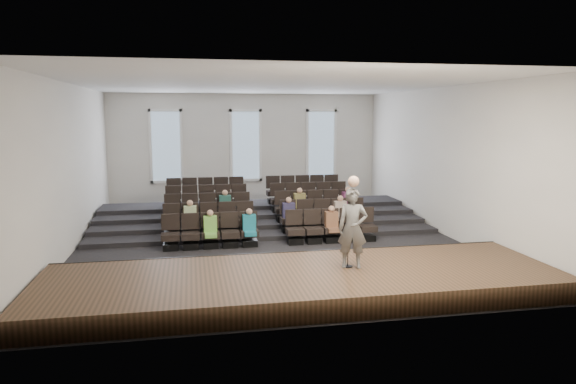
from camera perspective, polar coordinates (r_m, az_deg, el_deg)
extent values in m
plane|color=black|center=(16.82, -2.05, -5.40)|extent=(14.00, 14.00, 0.00)
cube|color=white|center=(16.36, -2.15, 11.89)|extent=(12.00, 14.00, 0.02)
cube|color=silver|center=(23.34, -4.72, 4.70)|extent=(12.00, 0.04, 5.00)
cube|color=silver|center=(9.57, 4.28, -0.80)|extent=(12.00, 0.04, 5.00)
cube|color=silver|center=(16.60, -23.13, 2.49)|extent=(0.04, 14.00, 5.00)
cube|color=silver|center=(18.30, 16.90, 3.31)|extent=(0.04, 14.00, 5.00)
cube|color=#4C3220|center=(11.93, 1.73, -10.03)|extent=(11.80, 3.60, 0.50)
cube|color=black|center=(13.59, 0.10, -7.70)|extent=(11.80, 0.06, 0.52)
cube|color=black|center=(19.05, -3.12, -3.52)|extent=(11.80, 4.80, 0.15)
cube|color=black|center=(19.54, -3.33, -2.99)|extent=(11.80, 3.75, 0.30)
cube|color=black|center=(20.04, -3.53, -2.49)|extent=(11.80, 2.70, 0.45)
cube|color=black|center=(20.54, -3.72, -2.01)|extent=(11.80, 1.65, 0.60)
cube|color=black|center=(16.05, -12.88, -5.93)|extent=(0.47, 0.43, 0.20)
cube|color=black|center=(15.97, -12.92, -4.85)|extent=(0.55, 0.50, 0.19)
cube|color=black|center=(16.09, -12.94, -3.26)|extent=(0.55, 0.08, 0.50)
cube|color=black|center=(16.03, -10.73, -5.88)|extent=(0.47, 0.43, 0.20)
cube|color=black|center=(15.96, -10.76, -4.80)|extent=(0.55, 0.50, 0.19)
cube|color=black|center=(16.08, -10.80, -3.21)|extent=(0.55, 0.08, 0.50)
cube|color=black|center=(16.04, -8.57, -5.81)|extent=(0.47, 0.43, 0.20)
cube|color=black|center=(15.97, -8.60, -4.74)|extent=(0.55, 0.50, 0.19)
cube|color=black|center=(16.09, -8.66, -3.14)|extent=(0.55, 0.08, 0.50)
cube|color=black|center=(16.07, -6.42, -5.74)|extent=(0.47, 0.43, 0.20)
cube|color=black|center=(16.00, -6.44, -4.67)|extent=(0.55, 0.50, 0.19)
cube|color=black|center=(16.12, -6.52, -3.08)|extent=(0.55, 0.08, 0.50)
cube|color=black|center=(16.13, -4.29, -5.66)|extent=(0.47, 0.43, 0.20)
cube|color=black|center=(16.06, -4.30, -4.59)|extent=(0.55, 0.50, 0.19)
cube|color=black|center=(16.17, -4.40, -3.01)|extent=(0.55, 0.08, 0.50)
cube|color=black|center=(16.35, 0.79, -5.45)|extent=(0.47, 0.43, 0.20)
cube|color=black|center=(16.28, 0.79, -4.39)|extent=(0.55, 0.50, 0.19)
cube|color=black|center=(16.39, 0.65, -2.83)|extent=(0.55, 0.08, 0.50)
cube|color=black|center=(16.48, 2.84, -5.35)|extent=(0.47, 0.43, 0.20)
cube|color=black|center=(16.41, 2.85, -4.29)|extent=(0.55, 0.50, 0.19)
cube|color=black|center=(16.52, 2.69, -2.75)|extent=(0.55, 0.08, 0.50)
cube|color=black|center=(16.63, 4.86, -5.24)|extent=(0.47, 0.43, 0.20)
cube|color=black|center=(16.55, 4.87, -4.20)|extent=(0.55, 0.50, 0.19)
cube|color=black|center=(16.67, 4.70, -2.67)|extent=(0.55, 0.08, 0.50)
cube|color=black|center=(16.79, 6.84, -5.13)|extent=(0.47, 0.43, 0.20)
cube|color=black|center=(16.72, 6.86, -4.10)|extent=(0.55, 0.50, 0.19)
cube|color=black|center=(16.84, 6.67, -2.58)|extent=(0.55, 0.08, 0.50)
cube|color=black|center=(16.98, 8.78, -5.02)|extent=(0.47, 0.43, 0.20)
cube|color=black|center=(16.91, 8.80, -4.00)|extent=(0.55, 0.50, 0.19)
cube|color=black|center=(17.02, 8.60, -2.50)|extent=(0.55, 0.08, 0.50)
cube|color=black|center=(17.03, -12.78, -4.57)|extent=(0.47, 0.43, 0.20)
cube|color=black|center=(16.97, -12.81, -3.55)|extent=(0.55, 0.50, 0.19)
cube|color=black|center=(17.09, -12.83, -2.06)|extent=(0.55, 0.08, 0.50)
cube|color=black|center=(17.02, -10.75, -4.52)|extent=(0.47, 0.43, 0.20)
cube|color=black|center=(16.95, -10.78, -3.50)|extent=(0.55, 0.50, 0.19)
cube|color=black|center=(17.08, -10.82, -2.01)|extent=(0.55, 0.08, 0.50)
cube|color=black|center=(17.03, -8.73, -4.46)|extent=(0.47, 0.43, 0.20)
cube|color=black|center=(16.96, -8.75, -3.44)|extent=(0.55, 0.50, 0.19)
cube|color=black|center=(17.09, -8.81, -1.95)|extent=(0.55, 0.08, 0.50)
cube|color=black|center=(17.06, -6.71, -4.40)|extent=(0.47, 0.43, 0.20)
cube|color=black|center=(16.99, -6.72, -3.38)|extent=(0.55, 0.50, 0.19)
cube|color=black|center=(17.12, -6.80, -1.89)|extent=(0.55, 0.08, 0.50)
cube|color=black|center=(17.11, -4.70, -4.33)|extent=(0.47, 0.43, 0.20)
cube|color=black|center=(17.04, -4.71, -3.31)|extent=(0.55, 0.50, 0.19)
cube|color=black|center=(17.17, -4.80, -1.83)|extent=(0.55, 0.08, 0.50)
cube|color=black|center=(17.32, 0.09, -4.14)|extent=(0.47, 0.43, 0.20)
cube|color=black|center=(17.25, 0.09, -3.14)|extent=(0.55, 0.50, 0.19)
cube|color=black|center=(17.38, -0.04, -1.67)|extent=(0.55, 0.08, 0.50)
cube|color=black|center=(17.44, 2.03, -4.06)|extent=(0.47, 0.43, 0.20)
cube|color=black|center=(17.37, 2.04, -3.06)|extent=(0.55, 0.50, 0.19)
cube|color=black|center=(17.50, 1.89, -1.61)|extent=(0.55, 0.08, 0.50)
cube|color=black|center=(17.58, 3.94, -3.97)|extent=(0.47, 0.43, 0.20)
cube|color=black|center=(17.51, 3.95, -2.98)|extent=(0.55, 0.50, 0.19)
cube|color=black|center=(17.64, 3.79, -1.54)|extent=(0.55, 0.08, 0.50)
cube|color=black|center=(17.74, 5.82, -3.88)|extent=(0.47, 0.43, 0.20)
cube|color=black|center=(17.67, 5.84, -2.90)|extent=(0.55, 0.50, 0.19)
cube|color=black|center=(17.80, 5.67, -1.47)|extent=(0.55, 0.08, 0.50)
cube|color=black|center=(17.92, 7.67, -3.79)|extent=(0.47, 0.43, 0.20)
cube|color=black|center=(17.85, 7.69, -2.82)|extent=(0.55, 0.50, 0.19)
cube|color=black|center=(17.97, 7.50, -1.41)|extent=(0.55, 0.08, 0.50)
cube|color=black|center=(18.03, -12.68, -3.36)|extent=(0.47, 0.42, 0.20)
cube|color=black|center=(17.97, -12.72, -2.39)|extent=(0.55, 0.50, 0.19)
cube|color=black|center=(18.10, -12.74, -0.99)|extent=(0.55, 0.08, 0.50)
cube|color=black|center=(18.01, -10.77, -3.31)|extent=(0.47, 0.42, 0.20)
cube|color=black|center=(17.95, -10.80, -2.34)|extent=(0.55, 0.50, 0.19)
cube|color=black|center=(18.09, -10.84, -0.94)|extent=(0.55, 0.08, 0.50)
cube|color=black|center=(18.02, -8.86, -3.25)|extent=(0.47, 0.42, 0.20)
cube|color=black|center=(17.96, -8.89, -2.29)|extent=(0.55, 0.50, 0.19)
cube|color=black|center=(18.10, -8.94, -0.89)|extent=(0.55, 0.08, 0.50)
cube|color=black|center=(18.05, -6.96, -3.20)|extent=(0.47, 0.42, 0.20)
cube|color=black|center=(17.99, -6.98, -2.23)|extent=(0.55, 0.50, 0.19)
cube|color=black|center=(18.13, -7.04, -0.83)|extent=(0.55, 0.08, 0.50)
cube|color=black|center=(18.10, -5.06, -3.13)|extent=(0.47, 0.42, 0.20)
cube|color=black|center=(18.04, -5.07, -2.17)|extent=(0.55, 0.50, 0.19)
cube|color=black|center=(18.17, -5.16, -0.78)|extent=(0.55, 0.08, 0.50)
cube|color=black|center=(18.29, -0.53, -2.97)|extent=(0.47, 0.42, 0.20)
cube|color=black|center=(18.24, -0.53, -2.02)|extent=(0.55, 0.50, 0.19)
cube|color=black|center=(18.37, -0.65, -0.64)|extent=(0.55, 0.08, 0.50)
cube|color=black|center=(18.41, 1.31, -2.90)|extent=(0.47, 0.42, 0.20)
cube|color=black|center=(18.35, 1.31, -1.95)|extent=(0.55, 0.50, 0.19)
cube|color=black|center=(18.48, 1.18, -0.59)|extent=(0.55, 0.08, 0.50)
cube|color=black|center=(18.54, 3.12, -2.83)|extent=(0.47, 0.42, 0.20)
cube|color=black|center=(18.48, 3.13, -1.89)|extent=(0.55, 0.50, 0.19)
cube|color=black|center=(18.61, 2.99, -0.53)|extent=(0.55, 0.08, 0.50)
cube|color=black|center=(18.69, 4.91, -2.76)|extent=(0.47, 0.42, 0.20)
cube|color=black|center=(18.63, 4.92, -1.82)|extent=(0.55, 0.50, 0.19)
cube|color=black|center=(18.77, 4.77, -0.48)|extent=(0.55, 0.08, 0.50)
cube|color=black|center=(18.86, 6.67, -2.68)|extent=(0.47, 0.42, 0.20)
cube|color=black|center=(18.80, 6.69, -1.76)|extent=(0.55, 0.50, 0.19)
cube|color=black|center=(18.93, 6.52, -0.42)|extent=(0.55, 0.08, 0.50)
cube|color=black|center=(19.03, -12.60, -2.27)|extent=(0.47, 0.42, 0.20)
cube|color=black|center=(18.97, -12.63, -1.35)|extent=(0.55, 0.50, 0.19)
cube|color=black|center=(19.12, -12.65, -0.04)|extent=(0.55, 0.08, 0.50)
cube|color=black|center=(19.02, -10.79, -2.22)|extent=(0.47, 0.42, 0.20)
cube|color=black|center=(18.96, -10.82, -1.30)|extent=(0.55, 0.50, 0.19)
cube|color=black|center=(19.10, -10.86, 0.01)|extent=(0.55, 0.08, 0.50)
cube|color=black|center=(19.02, -8.99, -2.17)|extent=(0.47, 0.42, 0.20)
cube|color=black|center=(18.97, -9.01, -1.25)|extent=(0.55, 0.50, 0.19)
cube|color=black|center=(19.11, -9.06, 0.06)|extent=(0.55, 0.08, 0.50)
cube|color=black|center=(19.05, -7.18, -2.12)|extent=(0.47, 0.42, 0.20)
cube|color=black|center=(19.00, -7.20, -1.20)|extent=(0.55, 0.50, 0.19)
cube|color=black|center=(19.14, -7.26, 0.11)|extent=(0.55, 0.08, 0.50)
cube|color=black|center=(19.09, -5.38, -2.07)|extent=(0.47, 0.42, 0.20)
cube|color=black|center=(19.04, -5.40, -1.15)|extent=(0.55, 0.50, 0.19)
cube|color=black|center=(19.18, -5.47, 0.16)|extent=(0.55, 0.08, 0.50)
cube|color=black|center=(19.28, -1.09, -1.93)|extent=(0.47, 0.42, 0.20)
cube|color=black|center=(19.23, -1.09, -1.02)|extent=(0.55, 0.50, 0.19)
cube|color=black|center=(19.37, -1.20, 0.28)|extent=(0.55, 0.08, 0.50)
cube|color=black|center=(19.39, 0.66, -1.87)|extent=(0.47, 0.42, 0.20)
cube|color=black|center=(19.34, 0.66, -0.96)|extent=(0.55, 0.50, 0.19)
cube|color=black|center=(19.48, 0.54, 0.33)|extent=(0.55, 0.08, 0.50)
cube|color=black|center=(19.52, 2.39, -1.80)|extent=(0.47, 0.42, 0.20)
cube|color=black|center=(19.46, 2.39, -0.91)|extent=(0.55, 0.50, 0.19)
cube|color=black|center=(19.60, 2.26, 0.37)|extent=(0.55, 0.08, 0.50)
cube|color=black|center=(19.66, 4.09, -1.74)|extent=(0.47, 0.42, 0.20)
cube|color=black|center=(19.61, 4.10, -0.85)|extent=(0.55, 0.50, 0.19)
cube|color=black|center=(19.75, 3.96, 0.42)|extent=(0.55, 0.08, 0.50)
cube|color=black|center=(19.82, 5.77, -1.68)|extent=(0.47, 0.42, 0.20)
cube|color=black|center=(19.77, 5.78, -0.80)|extent=(0.55, 0.50, 0.19)
cube|color=black|center=(19.91, 5.63, 0.46)|extent=(0.55, 0.08, 0.50)
cube|color=black|center=(20.03, -12.53, -1.30)|extent=(0.47, 0.42, 0.20)
cube|color=black|center=(19.98, -12.56, -0.42)|extent=(0.55, 0.50, 0.19)
cube|color=black|center=(20.13, -12.58, 0.82)|extent=(0.55, 0.08, 0.50)
cube|color=black|center=(20.02, -10.81, -1.25)|extent=(0.47, 0.42, 0.20)
cube|color=black|center=(19.97, -10.84, -0.37)|extent=(0.55, 0.50, 0.19)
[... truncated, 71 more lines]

